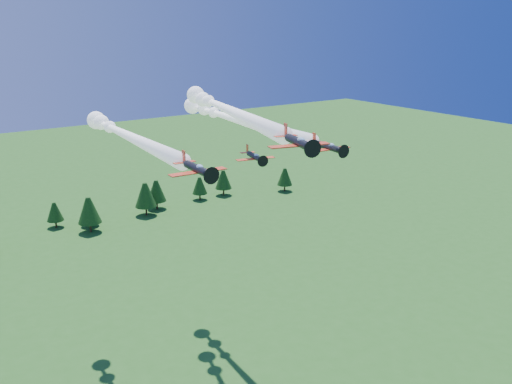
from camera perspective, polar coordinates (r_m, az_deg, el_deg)
plane_lead at (r=104.66m, az=-3.08°, el=8.35°), size 18.88×56.98×3.70m
plane_left at (r=106.36m, az=-13.01°, el=5.67°), size 8.49×54.18×3.70m
plane_right at (r=115.10m, az=-2.21°, el=7.34°), size 9.09×55.65×3.70m
plane_slot at (r=91.01m, az=-0.13°, el=3.56°), size 6.48×7.12×2.26m
treeline at (r=191.49m, az=-19.46°, el=-2.07°), size 178.43×20.35×11.64m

